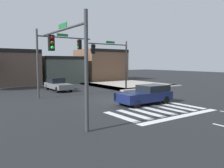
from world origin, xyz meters
TOP-DOWN VIEW (x-y plane):
  - ground_plane at (0.00, 0.00)m, footprint 120.00×120.00m
  - crosswalk_near at (0.00, -4.50)m, footprint 6.64×3.11m
  - curb_corner_northeast at (8.49, 9.42)m, footprint 10.00×10.60m
  - storefront_row at (2.72, 19.07)m, footprint 24.02×6.93m
  - traffic_signal_northwest at (-3.14, 5.22)m, footprint 5.39×0.32m
  - traffic_signal_northeast at (3.18, 5.31)m, footprint 4.94×0.32m
  - traffic_signal_southwest at (-6.08, -3.84)m, footprint 0.32×5.94m
  - car_navy at (1.02, -2.35)m, footprint 4.34×1.90m
  - car_gray at (-1.49, 9.58)m, footprint 1.72×4.75m

SIDE VIEW (x-z plane):
  - ground_plane at x=0.00m, z-range 0.00..0.00m
  - crosswalk_near at x=0.00m, z-range 0.00..0.01m
  - curb_corner_northeast at x=8.49m, z-range 0.00..0.15m
  - car_gray at x=-1.49m, z-range -0.01..1.41m
  - car_navy at x=1.02m, z-range 0.01..1.46m
  - storefront_row at x=2.72m, z-range -0.21..5.19m
  - traffic_signal_southwest at x=-6.08m, z-range 1.02..6.57m
  - traffic_signal_northeast at x=3.18m, z-range 1.07..6.64m
  - traffic_signal_northwest at x=-3.14m, z-range 1.10..7.22m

